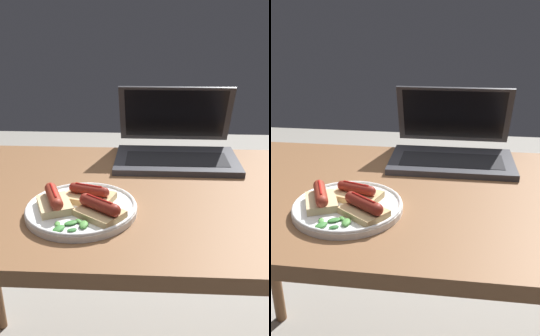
# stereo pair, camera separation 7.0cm
# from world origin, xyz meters

# --- Properties ---
(desk) EXTENTS (1.48, 0.68, 0.75)m
(desk) POSITION_xyz_m (0.00, 0.00, 0.68)
(desk) COLOR brown
(desk) RESTS_ON ground_plane
(laptop) EXTENTS (0.37, 0.30, 0.21)m
(laptop) POSITION_xyz_m (-0.00, 0.25, 0.79)
(laptop) COLOR #2D2D33
(laptop) RESTS_ON desk
(plate) EXTENTS (0.25, 0.25, 0.02)m
(plate) POSITION_xyz_m (-0.23, -0.12, 0.76)
(plate) COLOR white
(plate) RESTS_ON desk
(sausage_toast_left) EXTENTS (0.13, 0.10, 0.04)m
(sausage_toast_left) POSITION_xyz_m (-0.22, -0.09, 0.78)
(sausage_toast_left) COLOR tan
(sausage_toast_left) RESTS_ON plate
(sausage_toast_middle) EXTENTS (0.10, 0.11, 0.05)m
(sausage_toast_middle) POSITION_xyz_m (-0.29, -0.13, 0.78)
(sausage_toast_middle) COLOR #D6B784
(sausage_toast_middle) RESTS_ON plate
(sausage_toast_right) EXTENTS (0.12, 0.11, 0.04)m
(sausage_toast_right) POSITION_xyz_m (-0.18, -0.16, 0.78)
(sausage_toast_right) COLOR tan
(sausage_toast_right) RESTS_ON plate
(salad_pile) EXTENTS (0.07, 0.06, 0.01)m
(salad_pile) POSITION_xyz_m (-0.24, -0.21, 0.77)
(salad_pile) COLOR #2D662D
(salad_pile) RESTS_ON plate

